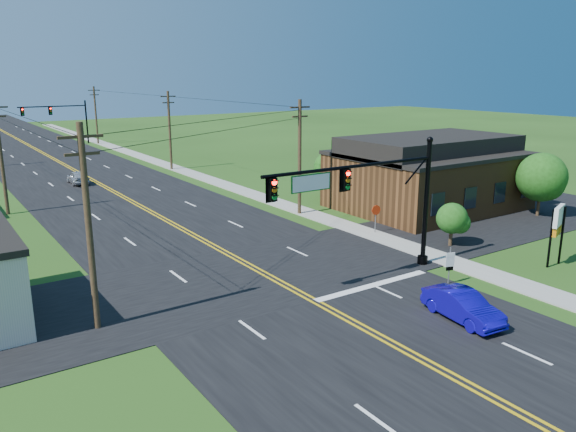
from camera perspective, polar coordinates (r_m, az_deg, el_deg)
ground at (r=23.09m, az=13.14°, el=-14.22°), size 260.00×260.00×0.00m
road_main at (r=66.22m, az=-20.26°, el=3.92°), size 16.00×220.00×0.04m
road_cross at (r=31.64m, az=-2.96°, el=-5.82°), size 70.00×10.00×0.04m
sidewalk at (r=60.37m, az=-8.19°, el=3.76°), size 2.00×160.00×0.08m
signal_mast_main at (r=29.74m, az=8.15°, el=2.23°), size 11.30×0.60×7.48m
signal_mast_far at (r=95.78m, az=-22.38°, el=9.40°), size 10.98×0.60×7.48m
brick_building at (r=48.05m, az=14.00°, el=3.61°), size 14.20×11.20×4.70m
utility_pole_left_a at (r=24.98m, az=-19.61°, el=-0.84°), size 1.80×0.28×9.00m
utility_pole_left_b at (r=49.24m, az=-27.15°, el=5.51°), size 1.80×0.28×9.00m
utility_pole_right_a at (r=43.90m, az=1.19°, el=6.19°), size 1.80×0.28×9.00m
utility_pole_right_b at (r=66.71m, az=-11.93°, el=8.65°), size 1.80×0.28×9.00m
utility_pole_right_c at (r=95.08m, az=-18.94°, el=9.77°), size 1.80×0.28×9.00m
tree_right_front at (r=47.77m, az=24.35°, el=3.61°), size 3.80×3.80×5.00m
tree_right_back at (r=51.06m, az=4.30°, el=4.88°), size 3.00×3.00×4.10m
shrub_corner at (r=37.54m, az=16.32°, el=-0.24°), size 2.00×2.00×2.86m
blue_car at (r=26.81m, az=17.32°, el=-8.77°), size 1.91×4.25×1.35m
distant_car at (r=60.79m, az=-20.56°, el=3.68°), size 1.68×4.03×1.36m
route_sign at (r=30.86m, az=16.12°, el=-4.61°), size 0.49×0.19×2.04m
stop_sign at (r=39.52m, az=8.92°, el=0.31°), size 0.72×0.15×2.04m
pylon_sign at (r=35.68m, az=25.75°, el=-0.59°), size 1.71×0.82×3.56m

